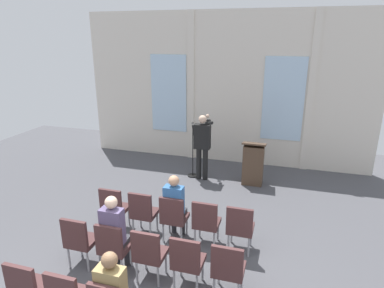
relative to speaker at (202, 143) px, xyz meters
name	(u,v)px	position (x,y,z in m)	size (l,w,h in m)	color
rear_partition	(225,90)	(0.25, 1.58, 1.17)	(8.58, 0.14, 4.43)	silver
speaker	(202,143)	(0.00, 0.00, 0.00)	(0.51, 0.69, 1.78)	black
mic_stand	(193,165)	(-0.29, 0.10, -0.70)	(0.28, 0.28, 1.55)	black
lectern	(253,164)	(1.35, 0.10, -0.49)	(0.60, 0.48, 1.16)	#4C3828
chair_r0_c0	(114,206)	(-1.02, -2.94, -0.50)	(0.46, 0.44, 0.94)	#99999E
chair_r0_c1	(143,211)	(-0.39, -2.94, -0.50)	(0.46, 0.44, 0.94)	#99999E
chair_r0_c2	(174,215)	(0.23, -2.94, -0.50)	(0.46, 0.44, 0.94)	#99999E
audience_r0_c2	(175,204)	(0.23, -2.85, -0.30)	(0.36, 0.39, 1.32)	#2D2D33
chair_r0_c3	(206,221)	(0.85, -2.94, -0.50)	(0.46, 0.44, 0.94)	#99999E
chair_r0_c4	(240,226)	(1.47, -2.94, -0.50)	(0.46, 0.44, 0.94)	#99999E
chair_r1_c0	(79,239)	(-1.02, -4.08, -0.50)	(0.46, 0.44, 0.94)	#99999E
chair_r1_c1	(113,245)	(-0.39, -4.08, -0.50)	(0.46, 0.44, 0.94)	#99999E
audience_r1_c1	(114,230)	(-0.39, -4.00, -0.28)	(0.36, 0.39, 1.37)	#2D2D33
chair_r1_c2	(149,252)	(0.23, -4.08, -0.50)	(0.46, 0.44, 0.94)	#99999E
chair_r1_c3	(187,259)	(0.85, -4.08, -0.50)	(0.46, 0.44, 0.94)	#99999E
chair_r1_c4	(228,267)	(1.47, -4.08, -0.50)	(0.46, 0.44, 0.94)	#99999E
chair_r2_c0	(29,286)	(-1.02, -5.22, -0.50)	(0.46, 0.44, 0.94)	#99999E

